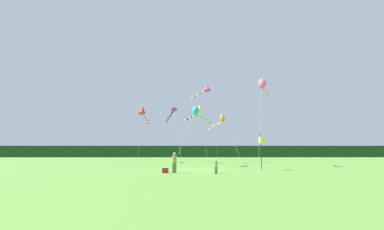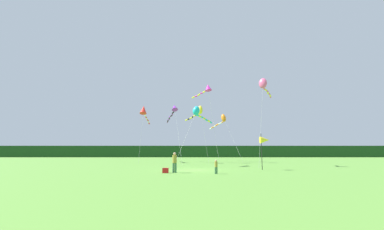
{
  "view_description": "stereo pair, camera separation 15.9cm",
  "coord_description": "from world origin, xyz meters",
  "px_view_note": "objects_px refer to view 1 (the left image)",
  "views": [
    {
      "loc": [
        -0.25,
        -23.9,
        1.88
      ],
      "look_at": [
        0.0,
        6.0,
        6.18
      ],
      "focal_mm": 22.95,
      "sensor_mm": 36.0,
      "label": 1
    },
    {
      "loc": [
        -0.09,
        -23.9,
        1.88
      ],
      "look_at": [
        0.0,
        6.0,
        6.18
      ],
      "focal_mm": 22.95,
      "sensor_mm": 36.0,
      "label": 2
    }
  ],
  "objects_px": {
    "kite_purple": "(173,110)",
    "kite_magenta": "(206,88)",
    "kite_orange": "(221,119)",
    "kite_cyan": "(197,112)",
    "kite_rainbow": "(263,85)",
    "person_adult": "(174,161)",
    "kite_red": "(143,111)",
    "banner_flag_pole": "(264,140)",
    "cooler_box": "(165,170)",
    "kite_yellow": "(198,111)",
    "person_child": "(216,166)"
  },
  "relations": [
    {
      "from": "banner_flag_pole",
      "to": "cooler_box",
      "type": "bearing_deg",
      "value": -161.13
    },
    {
      "from": "banner_flag_pole",
      "to": "kite_rainbow",
      "type": "relative_size",
      "value": 0.32
    },
    {
      "from": "person_child",
      "to": "kite_cyan",
      "type": "distance_m",
      "value": 11.2
    },
    {
      "from": "kite_cyan",
      "to": "kite_rainbow",
      "type": "bearing_deg",
      "value": -0.29
    },
    {
      "from": "person_child",
      "to": "kite_orange",
      "type": "relative_size",
      "value": 0.14
    },
    {
      "from": "cooler_box",
      "to": "kite_orange",
      "type": "distance_m",
      "value": 22.91
    },
    {
      "from": "cooler_box",
      "to": "kite_purple",
      "type": "distance_m",
      "value": 18.41
    },
    {
      "from": "person_child",
      "to": "kite_rainbow",
      "type": "bearing_deg",
      "value": 53.57
    },
    {
      "from": "kite_magenta",
      "to": "kite_red",
      "type": "relative_size",
      "value": 1.39
    },
    {
      "from": "person_child",
      "to": "banner_flag_pole",
      "type": "height_order",
      "value": "banner_flag_pole"
    },
    {
      "from": "kite_cyan",
      "to": "kite_yellow",
      "type": "bearing_deg",
      "value": 87.0
    },
    {
      "from": "kite_cyan",
      "to": "kite_orange",
      "type": "bearing_deg",
      "value": 69.22
    },
    {
      "from": "person_adult",
      "to": "kite_cyan",
      "type": "bearing_deg",
      "value": 76.03
    },
    {
      "from": "kite_magenta",
      "to": "kite_cyan",
      "type": "bearing_deg",
      "value": -101.32
    },
    {
      "from": "kite_orange",
      "to": "kite_yellow",
      "type": "xyz_separation_m",
      "value": [
        -4.1,
        -3.92,
        0.78
      ]
    },
    {
      "from": "person_child",
      "to": "kite_yellow",
      "type": "relative_size",
      "value": 0.13
    },
    {
      "from": "kite_purple",
      "to": "kite_red",
      "type": "height_order",
      "value": "kite_purple"
    },
    {
      "from": "person_adult",
      "to": "kite_magenta",
      "type": "relative_size",
      "value": 0.14
    },
    {
      "from": "kite_magenta",
      "to": "kite_rainbow",
      "type": "bearing_deg",
      "value": -54.91
    },
    {
      "from": "person_adult",
      "to": "kite_red",
      "type": "xyz_separation_m",
      "value": [
        -6.18,
        17.28,
        7.14
      ]
    },
    {
      "from": "kite_purple",
      "to": "kite_orange",
      "type": "xyz_separation_m",
      "value": [
        8.02,
        3.96,
        -1.02
      ]
    },
    {
      "from": "person_child",
      "to": "kite_rainbow",
      "type": "distance_m",
      "value": 14.93
    },
    {
      "from": "banner_flag_pole",
      "to": "kite_magenta",
      "type": "distance_m",
      "value": 17.73
    },
    {
      "from": "kite_magenta",
      "to": "kite_orange",
      "type": "distance_m",
      "value": 6.14
    },
    {
      "from": "kite_purple",
      "to": "kite_orange",
      "type": "height_order",
      "value": "kite_purple"
    },
    {
      "from": "kite_orange",
      "to": "cooler_box",
      "type": "bearing_deg",
      "value": -109.72
    },
    {
      "from": "kite_purple",
      "to": "kite_rainbow",
      "type": "distance_m",
      "value": 14.31
    },
    {
      "from": "person_adult",
      "to": "banner_flag_pole",
      "type": "distance_m",
      "value": 9.3
    },
    {
      "from": "banner_flag_pole",
      "to": "kite_rainbow",
      "type": "height_order",
      "value": "kite_rainbow"
    },
    {
      "from": "kite_red",
      "to": "kite_yellow",
      "type": "xyz_separation_m",
      "value": [
        8.71,
        -0.78,
        -0.22
      ]
    },
    {
      "from": "kite_yellow",
      "to": "kite_cyan",
      "type": "bearing_deg",
      "value": -93.0
    },
    {
      "from": "kite_rainbow",
      "to": "kite_red",
      "type": "xyz_separation_m",
      "value": [
        -16.53,
        8.81,
        -1.84
      ]
    },
    {
      "from": "person_adult",
      "to": "kite_red",
      "type": "distance_m",
      "value": 19.69
    },
    {
      "from": "person_child",
      "to": "kite_red",
      "type": "relative_size",
      "value": 0.12
    },
    {
      "from": "person_adult",
      "to": "kite_purple",
      "type": "xyz_separation_m",
      "value": [
        -1.38,
        16.46,
        7.17
      ]
    },
    {
      "from": "person_adult",
      "to": "cooler_box",
      "type": "height_order",
      "value": "person_adult"
    },
    {
      "from": "kite_magenta",
      "to": "banner_flag_pole",
      "type": "bearing_deg",
      "value": -72.29
    },
    {
      "from": "cooler_box",
      "to": "banner_flag_pole",
      "type": "distance_m",
      "value": 10.2
    },
    {
      "from": "person_adult",
      "to": "person_child",
      "type": "height_order",
      "value": "person_adult"
    },
    {
      "from": "kite_red",
      "to": "kite_yellow",
      "type": "distance_m",
      "value": 8.75
    },
    {
      "from": "kite_magenta",
      "to": "kite_rainbow",
      "type": "distance_m",
      "value": 11.31
    },
    {
      "from": "kite_yellow",
      "to": "cooler_box",
      "type": "bearing_deg",
      "value": -101.12
    },
    {
      "from": "cooler_box",
      "to": "kite_orange",
      "type": "height_order",
      "value": "kite_orange"
    },
    {
      "from": "kite_purple",
      "to": "kite_magenta",
      "type": "relative_size",
      "value": 0.83
    },
    {
      "from": "person_child",
      "to": "kite_magenta",
      "type": "bearing_deg",
      "value": 88.38
    },
    {
      "from": "kite_magenta",
      "to": "cooler_box",
      "type": "bearing_deg",
      "value": -104.76
    },
    {
      "from": "person_adult",
      "to": "kite_red",
      "type": "bearing_deg",
      "value": 109.67
    },
    {
      "from": "cooler_box",
      "to": "kite_rainbow",
      "type": "distance_m",
      "value": 17.08
    },
    {
      "from": "person_adult",
      "to": "cooler_box",
      "type": "bearing_deg",
      "value": -168.4
    },
    {
      "from": "cooler_box",
      "to": "kite_rainbow",
      "type": "height_order",
      "value": "kite_rainbow"
    }
  ]
}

